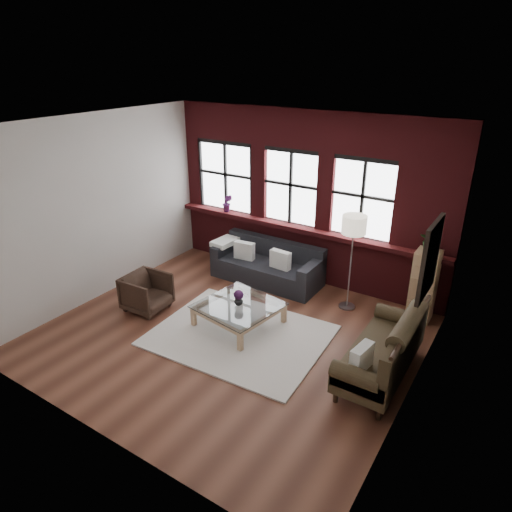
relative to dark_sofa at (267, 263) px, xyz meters
The scene contains 26 objects.
floor 2.00m from the dark_sofa, 75.72° to the right, with size 5.50×5.50×0.00m, color #562C1F.
ceiling 3.43m from the dark_sofa, 75.72° to the right, with size 5.50×5.50×0.00m, color white.
wall_back 1.44m from the dark_sofa, 51.14° to the left, with size 5.50×5.50×0.00m, color beige.
wall_front 4.59m from the dark_sofa, 83.73° to the right, with size 5.50×5.50×0.00m, color beige.
wall_left 3.20m from the dark_sofa, 140.03° to the right, with size 5.00×5.00×0.00m, color beige.
wall_right 3.94m from the dark_sofa, 30.44° to the right, with size 5.00×5.00×0.00m, color beige.
brick_backwall 1.42m from the dark_sofa, 48.16° to the left, with size 5.50×0.12×3.20m, color #571418, non-canonical shape.
sill_ledge 0.93m from the dark_sofa, 42.95° to the left, with size 5.50×0.30×0.08m, color #571418.
window_left 1.98m from the dark_sofa, 157.33° to the left, with size 1.38×0.10×1.50m, color black, non-canonical shape.
window_mid 1.49m from the dark_sofa, 71.55° to the left, with size 1.38×0.10×1.50m, color black, non-canonical shape.
window_right 2.16m from the dark_sofa, 19.15° to the left, with size 1.38×0.10×1.50m, color black, non-canonical shape.
wall_poster 3.87m from the dark_sofa, 26.54° to the right, with size 0.05×0.74×0.94m, color black, non-canonical shape.
shag_rug 2.00m from the dark_sofa, 71.05° to the right, with size 2.61×2.05×0.03m, color silver.
dark_sofa is the anchor object (origin of this frame).
pillow_a 0.50m from the dark_sofa, 167.50° to the right, with size 0.40×0.14×0.34m, color white.
pillow_b 0.41m from the dark_sofa, 15.90° to the right, with size 0.40×0.14×0.34m, color white.
vintage_settee 3.22m from the dark_sofa, 30.14° to the right, with size 0.83×1.86×0.99m, color #372B19, non-canonical shape.
pillow_settee 3.48m from the dark_sofa, 38.93° to the right, with size 0.14×0.38×0.34m, color white.
armchair 2.34m from the dark_sofa, 120.08° to the right, with size 0.68×0.70×0.64m, color black.
coffee_table 1.67m from the dark_sofa, 74.39° to the right, with size 1.16×1.16×0.39m, color tan, non-canonical shape.
vase 1.66m from the dark_sofa, 74.39° to the right, with size 0.14×0.14×0.15m, color #B2B2B2.
flowers 1.67m from the dark_sofa, 74.39° to the right, with size 0.16×0.16×0.16m, color #451948.
drawer_chest 2.88m from the dark_sofa, ahead, with size 0.37×0.37×1.22m, color tan.
potted_plant_top 3.04m from the dark_sofa, ahead, with size 0.32×0.28×0.36m, color #2D5923.
floor_lamp 1.80m from the dark_sofa, ahead, with size 0.40×0.40×1.83m, color #A5A5A8, non-canonical shape.
sill_plant 1.56m from the dark_sofa, 160.88° to the left, with size 0.20×0.16×0.37m, color #451948.
Camera 1 is at (3.62, -4.91, 4.05)m, focal length 32.00 mm.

